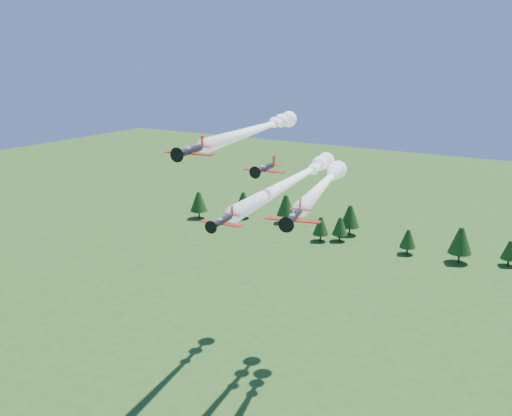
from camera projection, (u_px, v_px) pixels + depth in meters
The scene contains 5 objects.
plane_lead at pixel (297, 178), 106.09m from camera, with size 11.73×54.26×3.70m.
plane_left at pixel (259, 128), 115.48m from camera, with size 13.65×52.47×3.70m.
plane_right at pixel (326, 182), 105.65m from camera, with size 14.98×42.91×3.70m.
plane_slot at pixel (265, 168), 93.17m from camera, with size 7.21×7.83×2.53m.
treeline at pixel (422, 234), 185.63m from camera, with size 173.59×20.76×11.65m.
Camera 1 is at (46.39, -70.72, 64.20)m, focal length 40.00 mm.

